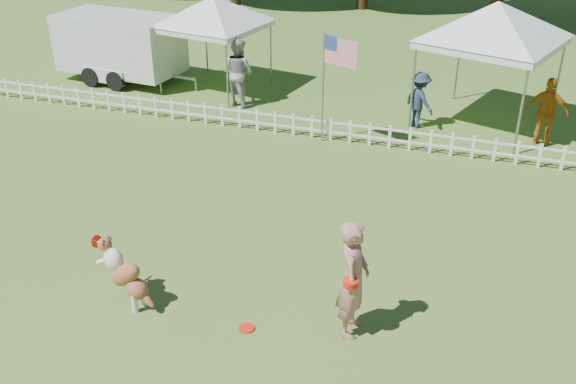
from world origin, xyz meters
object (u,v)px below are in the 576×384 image
at_px(spectator_b, 419,100).
at_px(cargo_trailer, 120,47).
at_px(handler, 353,279).
at_px(frisbee_on_turf, 247,328).
at_px(canopy_tent_left, 215,45).
at_px(flag_pole, 323,89).
at_px(spectator_a, 238,72).
at_px(dog, 126,275).
at_px(spectator_c, 547,112).
at_px(canopy_tent_right, 489,67).

bearing_deg(spectator_b, cargo_trailer, 35.36).
bearing_deg(handler, frisbee_on_turf, 103.86).
bearing_deg(spectator_b, frisbee_on_turf, 123.71).
bearing_deg(spectator_b, canopy_tent_left, 31.04).
relative_size(cargo_trailer, flag_pole, 1.73).
relative_size(cargo_trailer, spectator_b, 3.19).
relative_size(cargo_trailer, spectator_a, 2.48).
xyz_separation_m(dog, spectator_a, (-1.91, 9.22, 0.41)).
height_order(cargo_trailer, spectator_a, cargo_trailer).
height_order(handler, dog, handler).
bearing_deg(handler, cargo_trailer, 41.63).
xyz_separation_m(cargo_trailer, spectator_a, (4.42, -0.92, -0.09)).
bearing_deg(spectator_b, dog, 111.74).
distance_m(handler, frisbee_on_turf, 1.85).
xyz_separation_m(frisbee_on_turf, spectator_c, (4.35, 8.94, 0.85)).
height_order(dog, cargo_trailer, cargo_trailer).
distance_m(canopy_tent_right, spectator_b, 1.96).
bearing_deg(spectator_c, handler, 80.58).
bearing_deg(spectator_b, spectator_c, -142.00).
relative_size(canopy_tent_right, spectator_b, 2.12).
bearing_deg(canopy_tent_right, spectator_b, -136.36).
bearing_deg(cargo_trailer, spectator_a, -5.67).
distance_m(dog, spectator_c, 11.00).
xyz_separation_m(canopy_tent_left, spectator_a, (1.19, -1.07, -0.41)).
distance_m(spectator_b, spectator_c, 3.14).
height_order(cargo_trailer, spectator_c, cargo_trailer).
height_order(canopy_tent_right, spectator_b, canopy_tent_right).
relative_size(flag_pole, spectator_c, 1.60).
xyz_separation_m(dog, canopy_tent_right, (4.85, 9.89, 1.03)).
distance_m(handler, cargo_trailer, 13.79).
relative_size(handler, dog, 1.71).
relative_size(canopy_tent_left, spectator_b, 1.84).
relative_size(frisbee_on_turf, spectator_c, 0.14).
bearing_deg(spectator_a, handler, 141.35).
bearing_deg(handler, canopy_tent_left, 30.11).
height_order(canopy_tent_left, flag_pole, flag_pole).
relative_size(handler, spectator_c, 1.10).
bearing_deg(canopy_tent_left, canopy_tent_right, 7.22).
bearing_deg(spectator_a, spectator_b, -161.60).
xyz_separation_m(handler, flag_pole, (-2.44, 6.88, 0.43)).
xyz_separation_m(handler, frisbee_on_turf, (-1.52, -0.49, -0.94)).
distance_m(cargo_trailer, spectator_b, 9.63).
bearing_deg(spectator_c, spectator_a, 7.32).
distance_m(dog, canopy_tent_left, 10.78).
height_order(spectator_a, spectator_b, spectator_a).
bearing_deg(dog, canopy_tent_left, 122.23).
height_order(canopy_tent_left, canopy_tent_right, canopy_tent_right).
xyz_separation_m(spectator_a, spectator_b, (5.16, -0.08, -0.21)).
xyz_separation_m(canopy_tent_right, spectator_c, (1.53, -0.94, -0.72)).
bearing_deg(flag_pole, spectator_a, 173.62).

